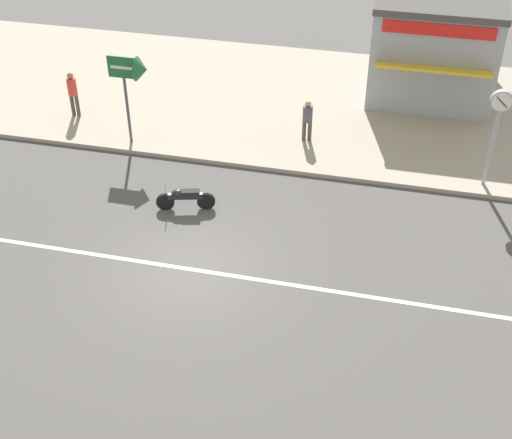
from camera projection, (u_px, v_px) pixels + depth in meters
name	position (u px, v px, depth m)	size (l,w,h in m)	color
ground_plane	(189.00, 269.00, 19.75)	(160.00, 160.00, 0.00)	#4C4947
lane_centre_stripe	(189.00, 269.00, 19.74)	(50.40, 0.14, 0.01)	silver
kerb_strip	(269.00, 99.00, 27.85)	(68.00, 10.00, 0.15)	#9E9384
motorcycle_1	(185.00, 198.00, 21.80)	(1.77, 0.71, 0.80)	black
street_clock	(499.00, 115.00, 21.45)	(0.68, 0.22, 3.29)	#9E9EA3
arrow_signboard	(138.00, 72.00, 23.33)	(1.37, 0.82, 3.24)	#4C4C51
pedestrian_near_clock	(307.00, 118.00, 24.63)	(0.34, 0.34, 1.53)	#4C4238
pedestrian_mid_kerb	(73.00, 91.00, 26.03)	(0.34, 0.34, 1.72)	#4C4238
shopfront_corner_warung	(435.00, 40.00, 27.44)	(4.64, 6.10, 3.90)	#999EA8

